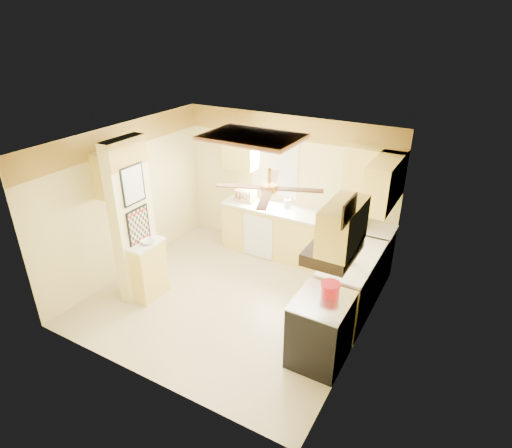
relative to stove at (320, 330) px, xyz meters
The scene contains 34 objects.
floor 1.82m from the stove, 161.77° to the left, with size 4.00×4.00×0.00m, color tan.
ceiling 2.69m from the stove, 161.77° to the left, with size 4.00×4.00×0.00m, color white.
wall_back 3.07m from the stove, 124.28° to the left, with size 4.00×4.00×0.00m, color #E9DA8E.
wall_front 2.29m from the stove, 141.04° to the right, with size 4.00×4.00×0.00m, color #E9DA8E.
wall_left 3.79m from the stove, behind, with size 3.80×3.80×0.00m, color #E9DA8E.
wall_right 1.02m from the stove, 59.02° to the left, with size 3.80×3.80×0.00m, color #E9DA8E.
wallpaper_border 3.48m from the stove, 124.50° to the left, with size 4.00×0.02×0.40m, color gold.
partition_column 3.12m from the stove, behind, with size 0.20×0.70×2.50m, color #E9DA8E.
partition_ledge 2.80m from the stove, behind, with size 0.25×0.55×0.90m, color #FFDE6A.
ledge_top 2.84m from the stove, behind, with size 0.28×0.58×0.04m, color white.
lower_cabinets_back 2.45m from the stove, 118.55° to the left, with size 3.00×0.60×0.90m, color #FFDE6A.
lower_cabinets_right 1.15m from the stove, 88.49° to the left, with size 0.60×1.40×0.90m, color #FFDE6A.
countertop_back 2.48m from the stove, 118.66° to the left, with size 3.04×0.64×0.04m, color white.
countertop_right 1.24m from the stove, 88.99° to the left, with size 0.64×1.44×0.04m, color white.
dishwasher_panel 2.66m from the stove, 136.25° to the left, with size 0.58×0.02×0.80m, color white.
window 3.29m from the stove, 128.23° to the left, with size 0.92×0.02×1.02m.
upper_cab_back_left 3.67m from the stove, 137.92° to the left, with size 0.60×0.35×0.70m, color #FFDE6A.
upper_cab_back_right 2.67m from the stove, 93.01° to the left, with size 0.90×0.35×0.70m, color #FFDE6A.
upper_cab_right 2.28m from the stove, 85.07° to the left, with size 0.35×1.00×0.70m, color #FFDE6A.
upper_cab_left_wall 3.77m from the stove, behind, with size 0.35×0.75×0.70m, color #FFDE6A.
upper_cab_over_stove 1.50m from the stove, ahead, with size 0.35×0.76×0.52m, color #FFDE6A.
stove is the anchor object (origin of this frame).
range_hood 1.16m from the stove, ahead, with size 0.50×0.76×0.14m, color black.
poster_menu 3.22m from the stove, behind, with size 0.02×0.42×0.57m.
poster_nashville 3.00m from the stove, behind, with size 0.02×0.42×0.57m.
ceiling_light_panel 2.75m from the stove, 146.22° to the left, with size 1.35×0.95×0.06m.
ceiling_fan 1.95m from the stove, 167.38° to the right, with size 1.15×1.15×0.26m.
vent_grate 1.90m from the stove, 48.45° to the right, with size 0.02×0.40×0.25m, color black.
microwave 2.23m from the stove, 99.90° to the left, with size 0.51×0.35×0.28m, color white.
bowl 2.82m from the stove, behind, with size 0.20×0.20×0.05m, color white.
dutch_oven 0.56m from the stove, 76.41° to the left, with size 0.25×0.25×0.17m.
kettle 1.09m from the stove, 87.44° to the left, with size 0.13×0.13×0.20m.
dish_rack 3.23m from the stove, 137.66° to the left, with size 0.38×0.29×0.21m.
utensil_crock 2.77m from the stove, 124.75° to the left, with size 0.11×0.11×0.22m.
Camera 1 is at (3.04, -4.61, 4.00)m, focal length 30.00 mm.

